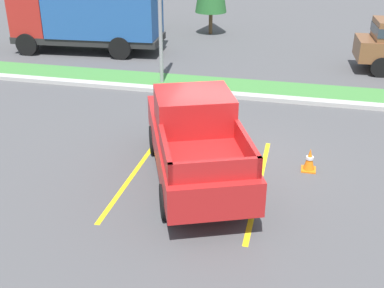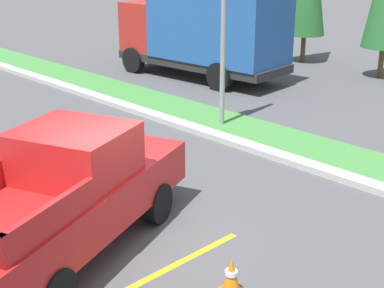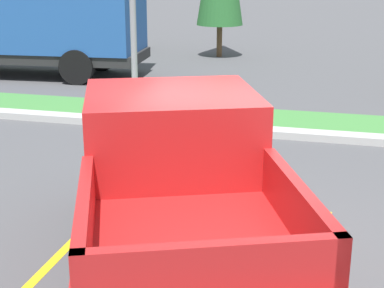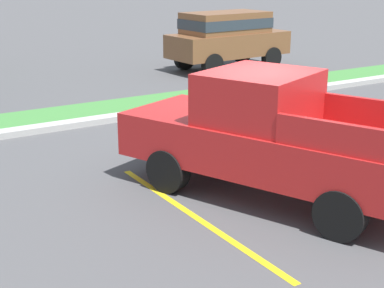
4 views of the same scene
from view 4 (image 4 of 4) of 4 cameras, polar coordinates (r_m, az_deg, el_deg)
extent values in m
plane|color=#4C4C4F|center=(10.92, 6.63, -2.98)|extent=(120.00, 120.00, 0.00)
cube|color=yellow|center=(9.10, 0.18, -7.08)|extent=(0.12, 4.80, 0.01)
cube|color=yellow|center=(10.94, 14.09, -3.33)|extent=(0.12, 4.80, 0.01)
cube|color=#B2B2AD|center=(14.94, -5.32, 2.93)|extent=(56.00, 0.40, 0.15)
cube|color=#42843D|center=(15.92, -7.10, 3.60)|extent=(56.00, 1.80, 0.06)
cylinder|color=black|center=(9.93, -2.36, -2.62)|extent=(0.55, 0.81, 0.76)
cylinder|color=black|center=(11.24, 3.00, -0.23)|extent=(0.55, 0.81, 0.76)
cylinder|color=black|center=(8.50, 14.41, -6.71)|extent=(0.55, 0.81, 0.76)
cylinder|color=black|center=(10.00, 18.08, -3.35)|extent=(0.55, 0.81, 0.76)
cube|color=red|center=(9.65, 8.01, -0.25)|extent=(3.72, 5.53, 0.76)
cube|color=red|center=(9.58, 6.62, 4.63)|extent=(2.23, 2.15, 0.84)
cube|color=#2D3842|center=(9.99, 2.52, 5.54)|extent=(1.52, 0.67, 0.63)
cube|color=red|center=(8.16, 14.33, 0.52)|extent=(0.81, 1.80, 0.44)
cube|color=red|center=(9.71, 18.12, 2.85)|extent=(0.81, 1.80, 0.44)
cube|color=silver|center=(11.08, -3.73, 0.89)|extent=(1.73, 0.83, 0.28)
cylinder|color=black|center=(23.45, 4.95, 8.98)|extent=(0.82, 0.31, 0.80)
cylinder|color=black|center=(22.21, 7.83, 8.42)|extent=(0.82, 0.31, 0.80)
cylinder|color=black|center=(21.76, -0.73, 8.39)|extent=(0.82, 0.31, 0.80)
cylinder|color=black|center=(20.40, 2.04, 7.79)|extent=(0.82, 0.31, 0.80)
cube|color=brown|center=(21.85, 3.62, 9.78)|extent=(4.71, 2.14, 0.84)
cube|color=brown|center=(21.66, 3.35, 11.85)|extent=(3.20, 1.88, 0.76)
cube|color=#2D3842|center=(21.67, 3.35, 11.79)|extent=(3.25, 1.92, 0.36)
cube|color=orange|center=(12.41, 14.29, -0.81)|extent=(0.36, 0.36, 0.04)
cone|color=orange|center=(12.32, 14.39, 0.52)|extent=(0.28, 0.28, 0.56)
cylinder|color=white|center=(12.32, 14.40, 0.64)|extent=(0.19, 0.19, 0.07)
camera|label=1|loc=(9.00, 82.03, 16.22)|focal=44.75mm
camera|label=2|loc=(13.64, 48.75, 16.56)|focal=52.20mm
camera|label=3|loc=(7.72, 46.86, 9.33)|focal=54.59mm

